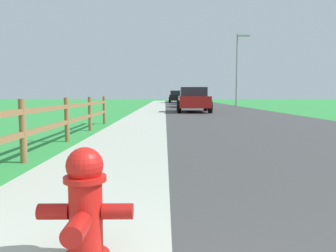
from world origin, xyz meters
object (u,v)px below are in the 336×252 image
at_px(street_lamp, 238,64).
at_px(parked_car_silver, 192,98).
at_px(fire_hydrant, 85,204).
at_px(parked_car_black, 176,97).
at_px(parked_suv_red, 193,99).
at_px(parked_car_blue, 187,97).

bearing_deg(street_lamp, parked_car_silver, -171.97).
height_order(fire_hydrant, parked_car_black, parked_car_black).
xyz_separation_m(parked_suv_red, parked_car_silver, (0.60, 8.11, 0.03)).
relative_size(parked_suv_red, parked_car_silver, 0.86).
relative_size(parked_car_blue, street_lamp, 0.71).
bearing_deg(parked_suv_red, fire_hydrant, -97.01).
bearing_deg(street_lamp, parked_car_blue, 115.27).
bearing_deg(parked_car_blue, fire_hydrant, -94.82).
height_order(parked_car_silver, parked_car_blue, parked_car_silver).
relative_size(fire_hydrant, parked_car_silver, 0.15).
distance_m(fire_hydrant, street_lamp, 28.72).
bearing_deg(fire_hydrant, street_lamp, 75.72).
distance_m(fire_hydrant, parked_car_black, 43.70).
distance_m(parked_suv_red, parked_car_black, 24.71).
height_order(parked_car_blue, street_lamp, street_lamp).
bearing_deg(parked_car_blue, parked_car_black, 96.88).
distance_m(parked_car_silver, street_lamp, 5.11).
bearing_deg(parked_car_silver, parked_suv_red, -94.22).
bearing_deg(parked_car_black, parked_suv_red, -89.54).
distance_m(parked_suv_red, parked_car_silver, 8.13).
height_order(fire_hydrant, parked_car_silver, parked_car_silver).
bearing_deg(parked_car_blue, street_lamp, -64.73).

